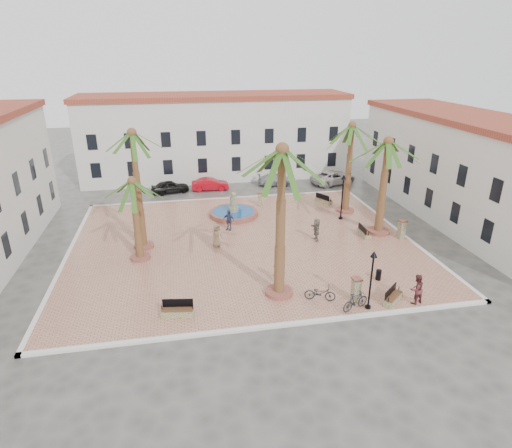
% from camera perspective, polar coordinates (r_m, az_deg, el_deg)
% --- Properties ---
extents(ground, '(120.00, 120.00, 0.00)m').
position_cam_1_polar(ground, '(33.35, -1.69, -2.67)').
color(ground, '#56544F').
rests_on(ground, ground).
extents(plaza, '(26.00, 22.00, 0.15)m').
position_cam_1_polar(plaza, '(33.32, -1.69, -2.55)').
color(plaza, tan).
rests_on(plaza, ground).
extents(kerb_n, '(26.30, 0.30, 0.16)m').
position_cam_1_polar(kerb_n, '(43.47, -4.01, 3.42)').
color(kerb_n, silver).
rests_on(kerb_n, ground).
extents(kerb_s, '(26.30, 0.30, 0.16)m').
position_cam_1_polar(kerb_s, '(23.94, 2.64, -13.41)').
color(kerb_s, silver).
rests_on(kerb_s, ground).
extents(kerb_e, '(0.30, 22.30, 0.16)m').
position_cam_1_polar(kerb_e, '(37.43, 18.36, -0.86)').
color(kerb_e, silver).
rests_on(kerb_e, ground).
extents(kerb_w, '(0.30, 22.30, 0.16)m').
position_cam_1_polar(kerb_w, '(34.02, -23.91, -4.03)').
color(kerb_w, silver).
rests_on(kerb_w, ground).
extents(building_north, '(30.40, 7.40, 9.50)m').
position_cam_1_polar(building_north, '(50.97, -5.42, 11.62)').
color(building_north, silver).
rests_on(building_north, ground).
extents(building_east, '(7.40, 26.40, 9.00)m').
position_cam_1_polar(building_east, '(41.44, 26.38, 6.62)').
color(building_east, silver).
rests_on(building_east, ground).
extents(fountain, '(4.33, 4.33, 2.24)m').
position_cam_1_polar(fountain, '(38.57, -3.01, 1.56)').
color(fountain, '#9E5548').
rests_on(fountain, plaza).
extents(palm_nw, '(4.81, 4.81, 8.96)m').
position_cam_1_polar(palm_nw, '(31.19, -16.07, 10.05)').
color(palm_nw, '#9E5548').
rests_on(palm_nw, plaza).
extents(palm_sw, '(4.63, 4.63, 6.07)m').
position_cam_1_polar(palm_sw, '(30.00, -16.07, 4.16)').
color(palm_sw, '#9E5548').
rests_on(palm_sw, plaza).
extents(palm_s, '(5.52, 5.52, 9.32)m').
position_cam_1_polar(palm_s, '(23.44, 3.47, 7.64)').
color(palm_s, '#9E5548').
rests_on(palm_s, plaza).
extents(palm_e, '(5.74, 5.74, 7.88)m').
position_cam_1_polar(palm_e, '(34.44, 17.08, 8.98)').
color(palm_e, '#9E5548').
rests_on(palm_e, plaza).
extents(palm_ne, '(5.15, 5.15, 8.23)m').
position_cam_1_polar(palm_ne, '(38.69, 12.62, 11.44)').
color(palm_ne, '#9E5548').
rests_on(palm_ne, plaza).
extents(bench_s, '(1.89, 0.83, 0.96)m').
position_cam_1_polar(bench_s, '(24.82, -10.39, -11.42)').
color(bench_s, gray).
rests_on(bench_s, plaza).
extents(bench_se, '(1.63, 1.52, 0.90)m').
position_cam_1_polar(bench_se, '(26.91, 17.79, -9.37)').
color(bench_se, gray).
rests_on(bench_se, plaza).
extents(bench_e, '(0.56, 1.68, 0.88)m').
position_cam_1_polar(bench_e, '(35.40, 14.22, -1.16)').
color(bench_e, gray).
rests_on(bench_e, plaza).
extents(bench_ne, '(1.33, 1.83, 0.94)m').
position_cam_1_polar(bench_ne, '(42.25, 9.01, 3.12)').
color(bench_ne, gray).
rests_on(bench_ne, plaza).
extents(lamppost_s, '(0.40, 0.40, 3.66)m').
position_cam_1_polar(lamppost_s, '(24.82, 15.23, -5.95)').
color(lamppost_s, black).
rests_on(lamppost_s, plaza).
extents(lamppost_e, '(0.44, 0.44, 4.04)m').
position_cam_1_polar(lamppost_e, '(37.68, 11.50, 4.55)').
color(lamppost_e, black).
rests_on(lamppost_e, plaza).
extents(bollard_se, '(0.58, 0.58, 1.55)m').
position_cam_1_polar(bollard_se, '(26.11, 13.18, -8.45)').
color(bollard_se, gray).
rests_on(bollard_se, plaza).
extents(bollard_n, '(0.53, 0.53, 1.32)m').
position_cam_1_polar(bollard_n, '(40.97, 0.52, 3.41)').
color(bollard_n, gray).
rests_on(bollard_n, plaza).
extents(bollard_e, '(0.64, 0.64, 1.55)m').
position_cam_1_polar(bollard_e, '(35.55, 18.87, -0.62)').
color(bollard_e, gray).
rests_on(bollard_e, plaza).
extents(litter_bin, '(0.35, 0.35, 0.68)m').
position_cam_1_polar(litter_bin, '(29.01, 16.02, -6.54)').
color(litter_bin, black).
rests_on(litter_bin, plaza).
extents(cyclist_a, '(0.71, 0.58, 1.69)m').
position_cam_1_polar(cyclist_a, '(27.52, 2.88, -6.07)').
color(cyclist_a, '#333A4B').
rests_on(cyclist_a, plaza).
extents(bicycle_a, '(1.95, 1.23, 0.97)m').
position_cam_1_polar(bicycle_a, '(25.97, 8.53, -9.08)').
color(bicycle_a, black).
rests_on(bicycle_a, plaza).
extents(cyclist_b, '(1.05, 0.90, 1.87)m').
position_cam_1_polar(cyclist_b, '(26.88, 20.61, -8.12)').
color(cyclist_b, '#592427').
rests_on(cyclist_b, plaza).
extents(bicycle_b, '(1.92, 1.15, 1.11)m').
position_cam_1_polar(bicycle_b, '(25.44, 13.12, -9.98)').
color(bicycle_b, black).
rests_on(bicycle_b, plaza).
extents(pedestrian_fountain_a, '(1.05, 0.94, 1.80)m').
position_cam_1_polar(pedestrian_fountain_a, '(32.35, -5.25, -1.53)').
color(pedestrian_fountain_a, '#99805F').
rests_on(pedestrian_fountain_a, plaza).
extents(pedestrian_fountain_b, '(1.06, 0.90, 1.71)m').
position_cam_1_polar(pedestrian_fountain_b, '(35.32, -3.66, 0.52)').
color(pedestrian_fountain_b, '#2E3654').
rests_on(pedestrian_fountain_b, plaza).
extents(pedestrian_north, '(0.67, 1.06, 1.56)m').
position_cam_1_polar(pedestrian_north, '(40.75, -15.25, 2.64)').
color(pedestrian_north, '#57575D').
rests_on(pedestrian_north, plaza).
extents(pedestrian_east, '(0.62, 1.67, 1.78)m').
position_cam_1_polar(pedestrian_east, '(33.62, 8.05, -0.75)').
color(pedestrian_east, '#6B6056').
rests_on(pedestrian_east, plaza).
extents(car_black, '(4.17, 2.44, 1.33)m').
position_cam_1_polar(car_black, '(46.04, -11.37, 4.88)').
color(car_black, black).
rests_on(car_black, ground).
extents(car_red, '(4.01, 1.55, 1.30)m').
position_cam_1_polar(car_red, '(46.36, -6.13, 5.29)').
color(car_red, '#B80917').
rests_on(car_red, ground).
extents(car_silver, '(4.36, 2.04, 1.23)m').
position_cam_1_polar(car_silver, '(47.98, 2.81, 5.93)').
color(car_silver, '#9D9EA6').
rests_on(car_silver, ground).
extents(car_white, '(5.86, 4.14, 1.48)m').
position_cam_1_polar(car_white, '(49.14, 10.30, 6.14)').
color(car_white, beige).
rests_on(car_white, ground).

